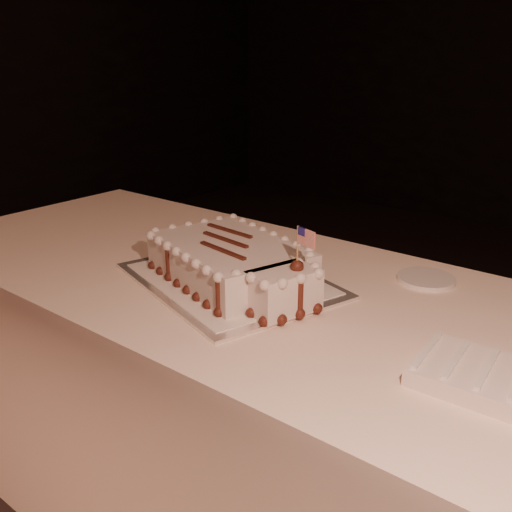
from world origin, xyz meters
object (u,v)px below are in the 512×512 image
Objects in this scene: banquet_table at (317,443)px; napkin_stack at (486,378)px; cake_board at (230,280)px; sheet_cake at (235,264)px; side_plate at (426,279)px.

napkin_stack is (0.39, -0.11, 0.39)m from banquet_table.
sheet_cake reaches higher than cake_board.
cake_board is 3.64× the size of side_plate.
sheet_cake is at bearing -166.89° from banquet_table.
sheet_cake reaches higher than banquet_table.
napkin_stack is (0.62, -0.07, 0.01)m from cake_board.
sheet_cake is (0.03, -0.01, 0.05)m from cake_board.
sheet_cake is at bearing 0.17° from cake_board.
side_plate reaches higher than banquet_table.
napkin_stack is 1.68× the size of side_plate.
cake_board is 0.63m from napkin_stack.
banquet_table is at bearing 163.44° from napkin_stack.
banquet_table is at bearing 13.11° from sheet_cake.
banquet_table is at bearing -116.40° from side_plate.
banquet_table is 4.87× the size of sheet_cake.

